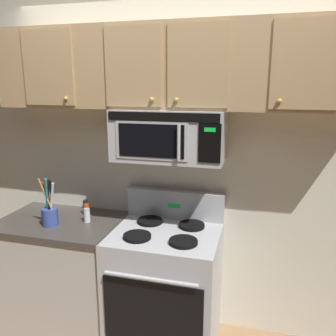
# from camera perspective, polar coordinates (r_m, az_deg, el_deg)

# --- Properties ---
(back_wall) EXTENTS (5.20, 0.10, 2.70)m
(back_wall) POSITION_cam_1_polar(r_m,az_deg,el_deg) (2.69, 1.66, 1.46)
(back_wall) COLOR silver
(back_wall) RESTS_ON ground_plane
(stove_range) EXTENTS (0.76, 0.69, 1.12)m
(stove_range) POSITION_cam_1_polar(r_m,az_deg,el_deg) (2.70, -0.38, -18.87)
(stove_range) COLOR #B7BABF
(stove_range) RESTS_ON ground_plane
(over_range_microwave) EXTENTS (0.76, 0.43, 0.35)m
(over_range_microwave) POSITION_cam_1_polar(r_m,az_deg,el_deg) (2.41, 0.31, 5.49)
(over_range_microwave) COLOR #B7BABF
(upper_cabinets) EXTENTS (2.50, 0.36, 0.55)m
(upper_cabinets) POSITION_cam_1_polar(r_m,az_deg,el_deg) (2.42, 0.52, 16.21)
(upper_cabinets) COLOR tan
(counter_segment) EXTENTS (0.93, 0.65, 0.90)m
(counter_segment) POSITION_cam_1_polar(r_m,az_deg,el_deg) (3.01, -16.61, -16.10)
(counter_segment) COLOR #BCB7AD
(counter_segment) RESTS_ON ground_plane
(utensil_crock_blue) EXTENTS (0.12, 0.13, 0.38)m
(utensil_crock_blue) POSITION_cam_1_polar(r_m,az_deg,el_deg) (2.71, -18.84, -6.97)
(utensil_crock_blue) COLOR #384C9E
(utensil_crock_blue) RESTS_ON counter_segment
(salt_shaker) EXTENTS (0.05, 0.05, 0.11)m
(salt_shaker) POSITION_cam_1_polar(r_m,az_deg,el_deg) (2.71, -13.17, -7.58)
(salt_shaker) COLOR white
(salt_shaker) RESTS_ON counter_segment
(spice_jar) EXTENTS (0.05, 0.05, 0.12)m
(spice_jar) POSITION_cam_1_polar(r_m,az_deg,el_deg) (2.86, -13.30, -6.33)
(spice_jar) COLOR #C64C19
(spice_jar) RESTS_ON counter_segment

